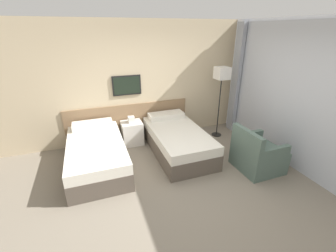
% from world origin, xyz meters
% --- Properties ---
extents(ground_plane, '(16.00, 16.00, 0.00)m').
position_xyz_m(ground_plane, '(0.00, 0.00, 0.00)').
color(ground_plane, slate).
extents(wall_headboard, '(10.00, 0.10, 2.70)m').
position_xyz_m(wall_headboard, '(-0.04, 2.19, 1.30)').
color(wall_headboard, '#C6B28E').
rests_on(wall_headboard, ground_plane).
extents(wall_window, '(0.21, 4.66, 2.70)m').
position_xyz_m(wall_window, '(2.21, -0.06, 1.34)').
color(wall_window, white).
rests_on(wall_window, ground_plane).
extents(bed_near_door, '(1.04, 1.96, 0.66)m').
position_xyz_m(bed_near_door, '(-1.40, 1.16, 0.27)').
color(bed_near_door, brown).
rests_on(bed_near_door, ground_plane).
extents(bed_near_window, '(1.04, 1.96, 0.66)m').
position_xyz_m(bed_near_window, '(0.28, 1.16, 0.27)').
color(bed_near_window, brown).
rests_on(bed_near_window, ground_plane).
extents(nightstand, '(0.46, 0.42, 0.67)m').
position_xyz_m(nightstand, '(-0.56, 1.87, 0.28)').
color(nightstand, beige).
rests_on(nightstand, ground_plane).
extents(floor_lamp, '(0.29, 0.29, 1.71)m').
position_xyz_m(floor_lamp, '(1.54, 1.60, 1.48)').
color(floor_lamp, black).
rests_on(floor_lamp, ground_plane).
extents(armchair, '(0.77, 0.78, 0.85)m').
position_xyz_m(armchair, '(1.46, 0.04, 0.29)').
color(armchair, '#4C6056').
rests_on(armchair, ground_plane).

